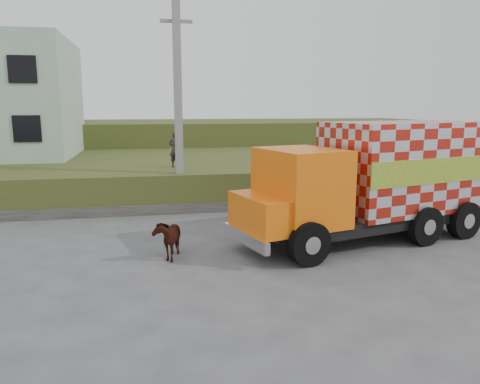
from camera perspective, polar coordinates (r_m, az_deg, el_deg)
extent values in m
plane|color=#474749|center=(14.46, -1.95, -6.02)|extent=(120.00, 120.00, 0.00)
cube|color=#334F1A|center=(24.03, -5.84, 2.36)|extent=(40.00, 12.00, 1.50)
cube|color=#334F1A|center=(35.86, -7.71, 6.16)|extent=(40.00, 12.00, 3.00)
cube|color=#595651|center=(18.31, -10.30, -2.03)|extent=(16.00, 0.50, 0.40)
cube|color=gray|center=(18.34, -7.54, 10.03)|extent=(0.30, 0.30, 8.00)
cube|color=gray|center=(18.60, -7.79, 19.94)|extent=(1.20, 0.12, 0.12)
cube|color=black|center=(15.06, 15.45, -3.02)|extent=(7.59, 4.13, 0.37)
cube|color=orange|center=(13.29, 7.43, 0.66)|extent=(2.48, 2.86, 2.13)
cube|color=orange|center=(12.79, 2.79, -2.56)|extent=(1.60, 2.43, 0.96)
cube|color=silver|center=(15.67, 19.22, 3.02)|extent=(5.38, 3.73, 2.76)
cube|color=yellow|center=(14.80, 22.78, 2.38)|extent=(4.73, 1.30, 0.74)
cube|color=yellow|center=(16.60, 16.04, 3.57)|extent=(4.73, 1.30, 0.74)
cube|color=silver|center=(12.71, 0.66, -5.60)|extent=(0.79, 2.40, 0.32)
cylinder|color=black|center=(12.30, 8.38, -6.26)|extent=(1.23, 0.66, 1.17)
cylinder|color=black|center=(14.30, 2.82, -3.79)|extent=(1.23, 0.66, 1.17)
cylinder|color=black|center=(14.98, 21.59, -3.87)|extent=(1.23, 0.66, 1.17)
cylinder|color=black|center=(16.67, 15.39, -2.11)|extent=(1.23, 0.66, 1.17)
cylinder|color=black|center=(16.26, 25.64, -3.08)|extent=(1.23, 0.66, 1.17)
cylinder|color=black|center=(17.83, 19.49, -1.54)|extent=(1.23, 0.66, 1.17)
imported|color=black|center=(12.96, -8.78, -5.50)|extent=(0.89, 1.44, 1.13)
imported|color=#2C2927|center=(20.37, -7.88, 5.17)|extent=(0.65, 0.54, 1.54)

